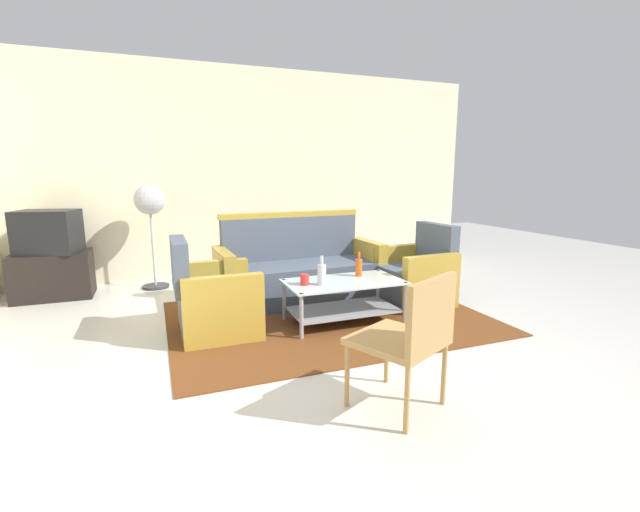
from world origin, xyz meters
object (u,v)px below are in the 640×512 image
object	(u,v)px
tv_stand	(53,275)
pedestal_fan	(150,206)
bottle_orange	(359,267)
cup	(305,279)
couch	(299,272)
armchair_right	(415,277)
bottle_clear	(322,274)
wicker_chair	(411,332)
television	(48,232)
armchair_left	(214,301)
coffee_table	(344,295)

from	to	relation	value
tv_stand	pedestal_fan	bearing A→B (deg)	2.65
bottle_orange	cup	distance (m)	0.62
cup	pedestal_fan	size ratio (longest dim) A/B	0.08
couch	bottle_orange	world-z (taller)	couch
couch	pedestal_fan	bearing A→B (deg)	-39.35
pedestal_fan	armchair_right	bearing A→B (deg)	-32.58
armchair_right	pedestal_fan	xyz separation A→B (m)	(-2.65, 1.69, 0.73)
tv_stand	bottle_clear	bearing A→B (deg)	-39.09
bottle_orange	wicker_chair	size ratio (longest dim) A/B	0.28
bottle_clear	bottle_orange	xyz separation A→B (m)	(0.46, 0.18, -0.01)
television	wicker_chair	size ratio (longest dim) A/B	0.82
cup	pedestal_fan	distance (m)	2.45
armchair_right	wicker_chair	bearing A→B (deg)	142.81
armchair_left	pedestal_fan	world-z (taller)	pedestal_fan
armchair_right	bottle_orange	distance (m)	0.83
couch	bottle_orange	xyz separation A→B (m)	(0.37, -0.74, 0.19)
tv_stand	cup	bearing A→B (deg)	-40.04
couch	armchair_right	distance (m)	1.27
tv_stand	wicker_chair	distance (m)	4.30
bottle_clear	coffee_table	bearing A→B (deg)	12.51
armchair_left	cup	bearing A→B (deg)	76.95
tv_stand	pedestal_fan	xyz separation A→B (m)	(1.08, 0.05, 0.75)
armchair_right	coffee_table	world-z (taller)	armchair_right
pedestal_fan	tv_stand	bearing A→B (deg)	-177.35
television	bottle_orange	bearing A→B (deg)	162.08
bottle_orange	pedestal_fan	distance (m)	2.71
pedestal_fan	wicker_chair	xyz separation A→B (m)	(1.38, -3.57, -0.52)
armchair_left	bottle_clear	size ratio (longest dim) A/B	3.19
coffee_table	pedestal_fan	distance (m)	2.71
television	wicker_chair	distance (m)	4.31
couch	armchair_left	xyz separation A→B (m)	(-1.02, -0.69, -0.03)
armchair_left	bottle_clear	distance (m)	0.98
bottle_clear	pedestal_fan	bearing A→B (deg)	124.22
cup	television	size ratio (longest dim) A/B	0.15
couch	pedestal_fan	xyz separation A→B (m)	(-1.50, 1.15, 0.70)
coffee_table	bottle_clear	size ratio (longest dim) A/B	4.13
bottle_orange	coffee_table	bearing A→B (deg)	-149.29
armchair_left	television	size ratio (longest dim) A/B	1.23
armchair_left	coffee_table	distance (m)	1.19
bottle_orange	tv_stand	bearing A→B (deg)	148.10
bottle_orange	armchair_right	bearing A→B (deg)	13.96
coffee_table	wicker_chair	distance (m)	1.59
bottle_orange	television	distance (m)	3.49
armchair_right	wicker_chair	distance (m)	2.28
armchair_right	cup	size ratio (longest dim) A/B	8.50
couch	bottle_orange	size ratio (longest dim) A/B	7.66
television	pedestal_fan	bearing A→B (deg)	-163.46
armchair_right	couch	bearing A→B (deg)	61.45
bottle_orange	pedestal_fan	world-z (taller)	pedestal_fan
bottle_clear	tv_stand	size ratio (longest dim) A/B	0.33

